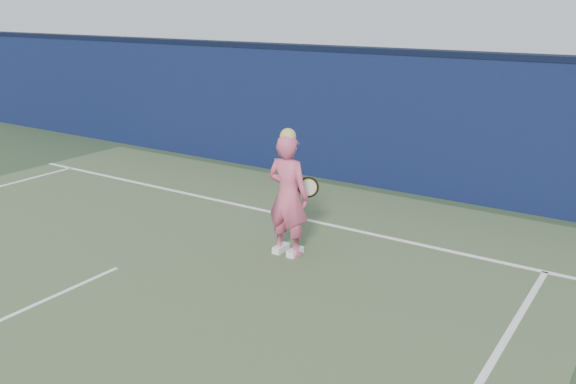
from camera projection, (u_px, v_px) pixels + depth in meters
The scene contains 6 objects.
ground at pixel (52, 298), 7.30m from camera, with size 80.00×80.00×0.00m, color #2A3D25.
backstop_wall at pixel (325, 115), 12.12m from camera, with size 24.00×0.40×2.50m, color #0C1A38.
wall_cap at pixel (326, 48), 11.74m from camera, with size 24.00×0.42×0.10m, color black.
player at pixel (288, 195), 8.34m from camera, with size 0.63×0.41×1.80m.
racket at pixel (306, 188), 8.72m from camera, with size 0.56×0.21×0.31m.
court_lines at pixel (28, 308), 7.04m from camera, with size 11.00×12.04×0.01m.
Camera 1 is at (5.98, -3.96, 3.38)m, focal length 38.00 mm.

